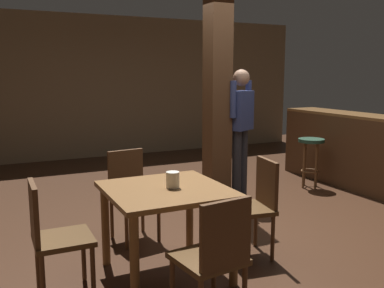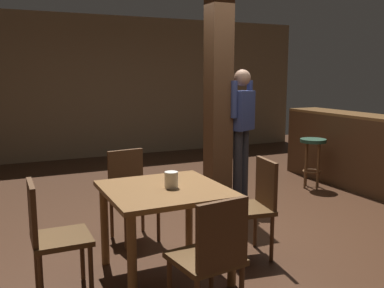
# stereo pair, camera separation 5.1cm
# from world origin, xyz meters

# --- Properties ---
(ground_plane) EXTENTS (10.80, 10.80, 0.00)m
(ground_plane) POSITION_xyz_m (0.00, 0.00, 0.00)
(ground_plane) COLOR #382114
(wall_back) EXTENTS (8.00, 0.10, 2.80)m
(wall_back) POSITION_xyz_m (0.00, 4.50, 1.40)
(wall_back) COLOR #756047
(wall_back) RESTS_ON ground_plane
(pillar) EXTENTS (0.28, 0.28, 2.80)m
(pillar) POSITION_xyz_m (0.07, 0.69, 1.40)
(pillar) COLOR #4C301C
(pillar) RESTS_ON ground_plane
(dining_table) EXTENTS (0.95, 0.95, 0.75)m
(dining_table) POSITION_xyz_m (-1.29, -0.90, 0.63)
(dining_table) COLOR brown
(dining_table) RESTS_ON ground_plane
(chair_west) EXTENTS (0.42, 0.42, 0.89)m
(chair_west) POSITION_xyz_m (-2.19, -0.90, 0.51)
(chair_west) COLOR #4C3319
(chair_west) RESTS_ON ground_plane
(chair_south) EXTENTS (0.47, 0.47, 0.89)m
(chair_south) POSITION_xyz_m (-1.29, -1.74, 0.51)
(chair_south) COLOR #4C3319
(chair_south) RESTS_ON ground_plane
(chair_east) EXTENTS (0.48, 0.48, 0.89)m
(chair_east) POSITION_xyz_m (-0.41, -0.90, 0.51)
(chair_east) COLOR #4C3319
(chair_east) RESTS_ON ground_plane
(chair_north) EXTENTS (0.47, 0.47, 0.89)m
(chair_north) POSITION_xyz_m (-1.30, -0.01, 0.51)
(chair_north) COLOR #4C3319
(chair_north) RESTS_ON ground_plane
(napkin_cup) EXTENTS (0.11, 0.11, 0.13)m
(napkin_cup) POSITION_xyz_m (-1.24, -0.93, 0.82)
(napkin_cup) COLOR silver
(napkin_cup) RESTS_ON dining_table
(standing_person) EXTENTS (0.45, 0.34, 1.72)m
(standing_person) POSITION_xyz_m (0.38, 0.63, 1.00)
(standing_person) COLOR navy
(standing_person) RESTS_ON ground_plane
(bar_counter) EXTENTS (0.56, 2.13, 1.08)m
(bar_counter) POSITION_xyz_m (2.24, 0.75, 0.55)
(bar_counter) COLOR brown
(bar_counter) RESTS_ON ground_plane
(bar_stool_near) EXTENTS (0.38, 0.38, 0.73)m
(bar_stool_near) POSITION_xyz_m (1.69, 0.77, 0.55)
(bar_stool_near) COLOR #1E3828
(bar_stool_near) RESTS_ON ground_plane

